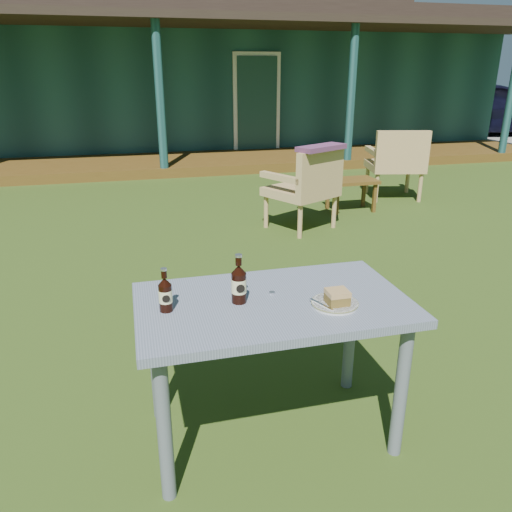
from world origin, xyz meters
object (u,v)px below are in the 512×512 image
object	(u,v)px
cake_slice	(337,297)
cafe_table	(272,321)
plate	(335,303)
armchair_right	(397,160)
side_table	(352,184)
armchair_left	(307,185)
cola_bottle_near	(239,283)
car_near	(483,108)
cola_bottle_far	(165,294)

from	to	relation	value
cake_slice	cafe_table	bearing A→B (deg)	152.96
plate	armchair_right	size ratio (longest dim) A/B	0.22
armchair_right	side_table	size ratio (longest dim) A/B	1.57
armchair_left	armchair_right	bearing A→B (deg)	31.88
cola_bottle_near	armchair_left	distance (m)	3.44
plate	armchair_right	distance (m)	5.05
armchair_left	car_near	bearing A→B (deg)	42.78
cafe_table	plate	world-z (taller)	plate
cake_slice	armchair_right	size ratio (longest dim) A/B	0.10
plate	armchair_right	xyz separation A→B (m)	(2.70, 4.27, -0.20)
car_near	cola_bottle_near	distance (m)	13.46
cake_slice	cola_bottle_near	xyz separation A→B (m)	(-0.40, 0.15, 0.04)
car_near	cola_bottle_far	bearing A→B (deg)	146.80
car_near	cafe_table	xyz separation A→B (m)	(-8.80, -10.07, -0.10)
cola_bottle_far	side_table	world-z (taller)	cola_bottle_far
cake_slice	armchair_right	bearing A→B (deg)	57.77
plate	cake_slice	xyz separation A→B (m)	(0.00, -0.01, 0.04)
cafe_table	armchair_right	distance (m)	5.09
cola_bottle_near	cola_bottle_far	distance (m)	0.32
plate	armchair_left	xyz separation A→B (m)	(1.05, 3.24, -0.22)
cola_bottle_near	side_table	size ratio (longest dim) A/B	0.37
car_near	armchair_left	bearing A→B (deg)	142.23
cafe_table	side_table	xyz separation A→B (m)	(2.11, 3.73, -0.28)
cafe_table	cola_bottle_near	distance (m)	0.24
car_near	cafe_table	distance (m)	13.38
cola_bottle_far	armchair_right	xyz separation A→B (m)	(3.41, 4.14, -0.27)
car_near	side_table	distance (m)	9.23
cola_bottle_far	armchair_right	size ratio (longest dim) A/B	0.21
cafe_table	cola_bottle_far	xyz separation A→B (m)	(-0.46, 0.01, 0.18)
cola_bottle_near	armchair_right	world-z (taller)	cola_bottle_near
plate	cola_bottle_near	bearing A→B (deg)	161.38
cafe_table	plate	size ratio (longest dim) A/B	5.88
armchair_left	side_table	size ratio (longest dim) A/B	1.49
plate	cola_bottle_near	size ratio (longest dim) A/B	0.92
cafe_table	cola_bottle_far	size ratio (longest dim) A/B	6.22
cola_bottle_far	armchair_right	distance (m)	5.37
car_near	armchair_left	world-z (taller)	car_near
side_table	armchair_left	bearing A→B (deg)	-143.26
car_near	cola_bottle_near	bearing A→B (deg)	147.77
car_near	cola_bottle_near	world-z (taller)	car_near
armchair_left	cola_bottle_far	bearing A→B (deg)	-119.46
car_near	armchair_right	distance (m)	8.33
side_table	car_near	bearing A→B (deg)	43.44
car_near	plate	world-z (taller)	car_near
cake_slice	cola_bottle_far	distance (m)	0.73
cola_bottle_near	side_table	xyz separation A→B (m)	(2.26, 3.71, -0.47)
armchair_left	armchair_right	distance (m)	1.95
plate	armchair_right	bearing A→B (deg)	57.65
cake_slice	cola_bottle_near	world-z (taller)	cola_bottle_near
car_near	cola_bottle_far	distance (m)	13.68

